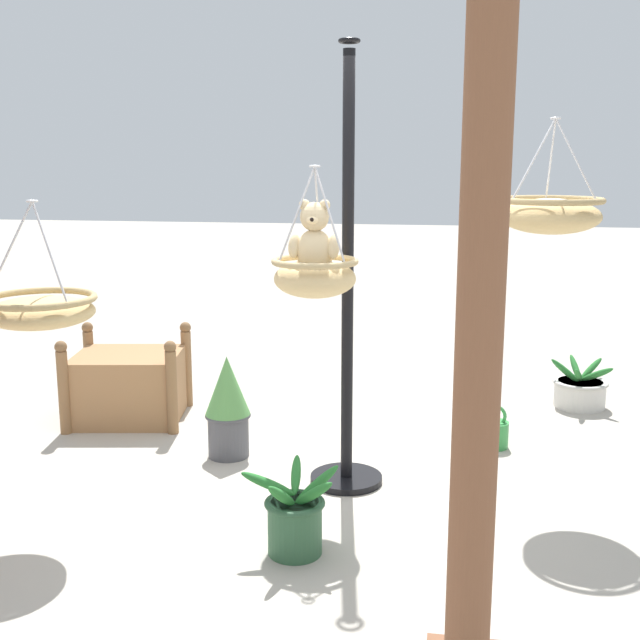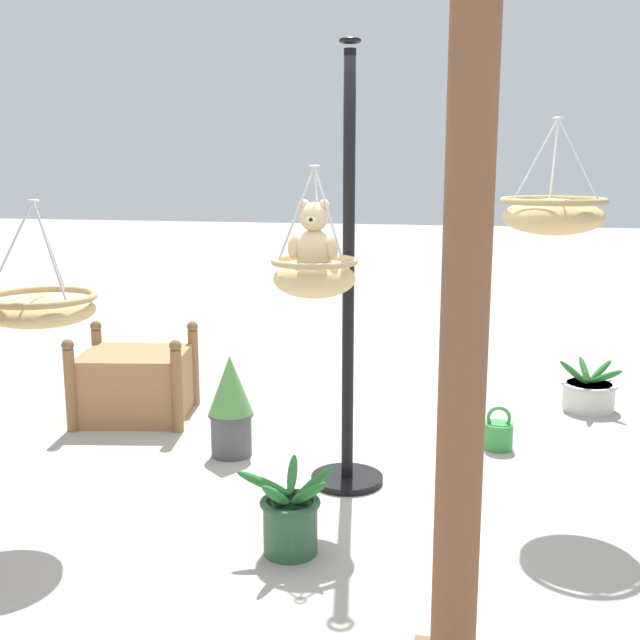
{
  "view_description": "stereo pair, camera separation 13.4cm",
  "coord_description": "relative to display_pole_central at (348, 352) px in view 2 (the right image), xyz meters",
  "views": [
    {
      "loc": [
        -0.72,
        4.43,
        1.94
      ],
      "look_at": [
        0.01,
        0.06,
        1.04
      ],
      "focal_mm": 44.56,
      "sensor_mm": 36.0,
      "label": 1
    },
    {
      "loc": [
        -0.85,
        4.41,
        1.94
      ],
      "look_at": [
        0.01,
        0.06,
        1.04
      ],
      "focal_mm": 44.56,
      "sensor_mm": 36.0,
      "label": 2
    }
  ],
  "objects": [
    {
      "name": "ground_plane",
      "position": [
        0.13,
        0.11,
        -0.82
      ],
      "size": [
        40.0,
        40.0,
        0.0
      ],
      "primitive_type": "plane",
      "color": "#A8A093"
    },
    {
      "name": "display_pole_central",
      "position": [
        0.0,
        0.0,
        0.0
      ],
      "size": [
        0.44,
        0.44,
        2.59
      ],
      "color": "black",
      "rests_on": "ground"
    },
    {
      "name": "hanging_basket_with_teddy",
      "position": [
        0.15,
        0.25,
        0.49
      ],
      "size": [
        0.48,
        0.48,
        0.72
      ],
      "color": "tan"
    },
    {
      "name": "teddy_bear",
      "position": [
        0.15,
        0.27,
        0.67
      ],
      "size": [
        0.28,
        0.25,
        0.41
      ],
      "color": "#D1B789"
    },
    {
      "name": "hanging_basket_left_high",
      "position": [
        -1.14,
        -0.19,
        0.81
      ],
      "size": [
        0.6,
        0.6,
        0.65
      ],
      "color": "tan"
    },
    {
      "name": "hanging_basket_right_low",
      "position": [
        1.51,
        0.78,
        0.35
      ],
      "size": [
        0.59,
        0.59,
        0.66
      ],
      "color": "tan"
    },
    {
      "name": "greenhouse_pillar_right",
      "position": [
        -0.7,
        1.86,
        0.67
      ],
      "size": [
        0.31,
        0.31,
        3.09
      ],
      "color": "brown",
      "rests_on": "ground"
    },
    {
      "name": "wooden_planter_box",
      "position": [
        1.79,
        -0.93,
        -0.54
      ],
      "size": [
        0.96,
        0.87,
        0.68
      ],
      "color": "#9E7047",
      "rests_on": "ground"
    },
    {
      "name": "potted_plant_fern_front",
      "position": [
        0.83,
        -0.3,
        -0.47
      ],
      "size": [
        0.3,
        0.3,
        0.68
      ],
      "color": "#4C4C51",
      "rests_on": "ground"
    },
    {
      "name": "potted_plant_flowering_red",
      "position": [
        0.13,
        0.93,
        -0.64
      ],
      "size": [
        0.51,
        0.51,
        0.45
      ],
      "color": "#2D5638",
      "rests_on": "ground"
    },
    {
      "name": "potted_plant_tall_leafy",
      "position": [
        -1.64,
        -1.81,
        -0.68
      ],
      "size": [
        0.48,
        0.52,
        0.39
      ],
      "color": "beige",
      "rests_on": "ground"
    },
    {
      "name": "watering_can",
      "position": [
        -0.91,
        -0.77,
        -0.72
      ],
      "size": [
        0.35,
        0.2,
        0.3
      ],
      "color": "#338C3F",
      "rests_on": "ground"
    }
  ]
}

